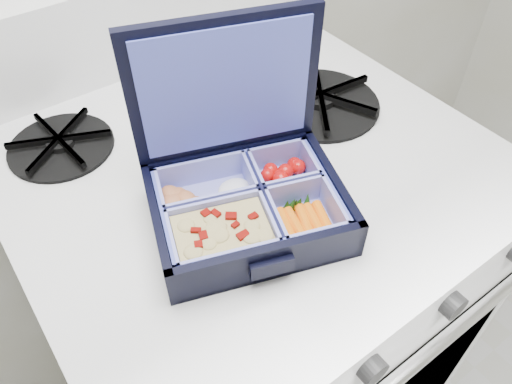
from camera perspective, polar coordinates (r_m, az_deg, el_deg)
stove at (r=1.13m, az=-1.19°, el=-14.68°), size 0.67×0.67×1.00m
bento_box at (r=0.61m, az=-0.97°, el=-1.84°), size 0.28×0.25×0.06m
burner_grate at (r=0.82m, az=7.31°, el=10.59°), size 0.21×0.21×0.03m
burner_grate_rear at (r=0.78m, az=-21.48°, el=5.22°), size 0.20×0.20×0.02m
fork at (r=0.75m, az=-4.27°, el=6.41°), size 0.16×0.13×0.01m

